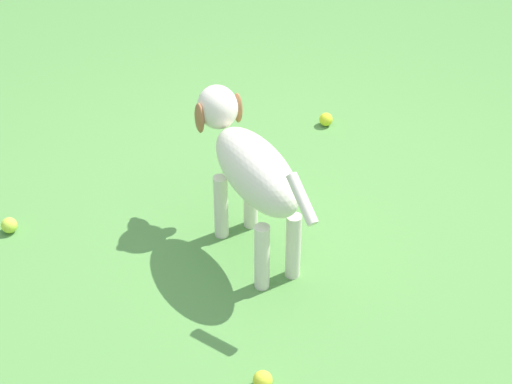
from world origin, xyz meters
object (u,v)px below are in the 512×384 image
tennis_ball_0 (263,380)px  tennis_ball_2 (326,119)px  tennis_ball_1 (9,225)px  dog (250,166)px

tennis_ball_0 → tennis_ball_2: bearing=-109.7°
tennis_ball_0 → tennis_ball_2: size_ratio=1.00×
tennis_ball_2 → tennis_ball_1: bearing=22.8°
tennis_ball_0 → tennis_ball_2: same height
dog → tennis_ball_1: size_ratio=12.73×
tennis_ball_1 → tennis_ball_2: (-1.46, -0.61, 0.00)m
dog → tennis_ball_0: size_ratio=12.73×
dog → tennis_ball_0: bearing=155.7°
dog → tennis_ball_2: dog is taller
tennis_ball_2 → dog: bearing=59.7°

